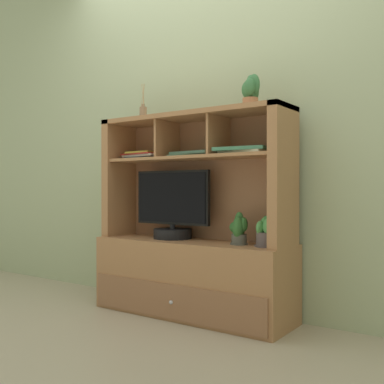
{
  "coord_description": "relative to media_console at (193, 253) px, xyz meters",
  "views": [
    {
      "loc": [
        1.68,
        -2.41,
        0.81
      ],
      "look_at": [
        0.0,
        0.0,
        0.79
      ],
      "focal_mm": 43.07,
      "sensor_mm": 36.0,
      "label": 1
    }
  ],
  "objects": [
    {
      "name": "diffuser_bottle",
      "position": [
        -0.43,
        0.01,
        0.94
      ],
      "size": [
        0.05,
        0.05,
        0.25
      ],
      "color": "#957456",
      "rests_on": "media_console"
    },
    {
      "name": "media_console",
      "position": [
        0.0,
        0.0,
        0.0
      ],
      "size": [
        1.32,
        0.44,
        1.29
      ],
      "color": "#A26E46",
      "rests_on": "ground"
    },
    {
      "name": "magazine_stack_right",
      "position": [
        0.39,
        -0.03,
        0.64
      ],
      "size": [
        0.33,
        0.22,
        0.04
      ],
      "color": "beige",
      "rests_on": "media_console"
    },
    {
      "name": "potted_fern",
      "position": [
        0.54,
        -0.02,
        0.17
      ],
      "size": [
        0.15,
        0.15,
        0.2
      ],
      "color": "#544849",
      "rests_on": "media_console"
    },
    {
      "name": "magazine_stack_left",
      "position": [
        -0.01,
        0.04,
        0.64
      ],
      "size": [
        0.34,
        0.22,
        0.03
      ],
      "color": "#537B60",
      "rests_on": "media_console"
    },
    {
      "name": "floor_plane",
      "position": [
        0.0,
        -0.01,
        -0.4
      ],
      "size": [
        6.0,
        6.0,
        0.02
      ],
      "primitive_type": "cube",
      "color": "tan",
      "rests_on": "ground"
    },
    {
      "name": "potted_orchid",
      "position": [
        0.35,
        -0.03,
        0.17
      ],
      "size": [
        0.12,
        0.11,
        0.19
      ],
      "color": "#4F5047",
      "rests_on": "media_console"
    },
    {
      "name": "magazine_stack_centre",
      "position": [
        -0.42,
        0.02,
        0.65
      ],
      "size": [
        0.34,
        0.23,
        0.05
      ],
      "color": "#3A4041",
      "rests_on": "media_console"
    },
    {
      "name": "back_wall",
      "position": [
        0.0,
        0.23,
        1.01
      ],
      "size": [
        6.0,
        0.02,
        2.8
      ],
      "primitive_type": "cube",
      "color": "#A5B28A",
      "rests_on": "ground"
    },
    {
      "name": "tv_monitor",
      "position": [
        -0.17,
        0.01,
        0.27
      ],
      "size": [
        0.58,
        0.25,
        0.45
      ],
      "color": "black",
      "rests_on": "media_console"
    },
    {
      "name": "potted_succulent",
      "position": [
        0.43,
        -0.03,
        0.98
      ],
      "size": [
        0.12,
        0.11,
        0.19
      ],
      "color": "#BA764D",
      "rests_on": "media_console"
    }
  ]
}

